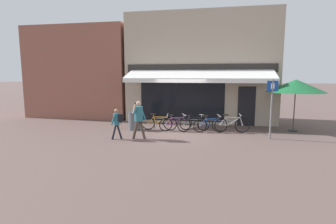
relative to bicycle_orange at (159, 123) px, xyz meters
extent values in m
plane|color=brown|center=(0.98, -0.39, -0.37)|extent=(160.00, 160.00, 0.00)
cube|color=tan|center=(1.77, 3.57, 2.72)|extent=(8.51, 3.00, 6.18)
cube|color=black|center=(0.84, 2.06, 0.88)|extent=(4.68, 0.04, 2.20)
cube|color=black|center=(4.32, 2.06, 0.68)|extent=(0.90, 0.04, 2.10)
cube|color=#282623|center=(1.77, 2.05, 2.70)|extent=(8.08, 0.06, 0.44)
cube|color=white|center=(1.77, 1.33, 2.38)|extent=(7.65, 1.49, 0.50)
cube|color=white|center=(1.77, 0.59, 2.05)|extent=(7.65, 0.03, 0.20)
cube|color=#8E5647|center=(-5.97, 4.07, 2.48)|extent=(6.58, 4.00, 5.69)
cylinder|color=#47494F|center=(1.71, 0.22, 0.18)|extent=(4.08, 0.04, 0.04)
cylinder|color=#47494F|center=(-0.28, 0.22, -0.09)|extent=(0.04, 0.04, 0.55)
cylinder|color=#47494F|center=(3.70, 0.22, -0.09)|extent=(0.04, 0.04, 0.55)
torus|color=black|center=(0.56, 0.03, -0.03)|extent=(0.69, 0.17, 0.68)
cylinder|color=#9E9EA3|center=(0.56, 0.03, -0.03)|extent=(0.07, 0.07, 0.08)
torus|color=black|center=(-0.55, -0.02, -0.03)|extent=(0.69, 0.17, 0.68)
cylinder|color=#9E9EA3|center=(-0.55, -0.02, -0.03)|extent=(0.07, 0.07, 0.08)
cylinder|color=orange|center=(0.14, -0.01, 0.12)|extent=(0.62, 0.06, 0.36)
cylinder|color=orange|center=(0.10, -0.04, 0.30)|extent=(0.69, 0.06, 0.05)
cylinder|color=orange|center=(-0.20, -0.03, 0.13)|extent=(0.13, 0.10, 0.36)
cylinder|color=orange|center=(-0.36, -0.01, -0.04)|extent=(0.39, 0.05, 0.05)
cylinder|color=orange|center=(-0.40, -0.04, 0.14)|extent=(0.34, 0.07, 0.36)
cylinder|color=orange|center=(0.50, 0.00, 0.13)|extent=(0.16, 0.10, 0.33)
cylinder|color=#9E9EA3|center=(-0.26, -0.06, 0.35)|extent=(0.06, 0.05, 0.11)
cube|color=black|center=(-0.27, -0.07, 0.42)|extent=(0.24, 0.12, 0.06)
cylinder|color=#9E9EA3|center=(0.44, -0.04, 0.36)|extent=(0.03, 0.05, 0.14)
cylinder|color=#9E9EA3|center=(0.44, -0.05, 0.43)|extent=(0.04, 0.52, 0.10)
torus|color=black|center=(1.31, 0.31, -0.04)|extent=(0.62, 0.37, 0.66)
cylinder|color=#9E9EA3|center=(1.31, 0.31, -0.04)|extent=(0.09, 0.09, 0.07)
torus|color=black|center=(0.38, -0.17, -0.04)|extent=(0.62, 0.37, 0.66)
cylinder|color=#9E9EA3|center=(0.38, -0.17, -0.04)|extent=(0.09, 0.09, 0.07)
cylinder|color=#892D7A|center=(0.96, 0.12, 0.11)|extent=(0.54, 0.28, 0.35)
cylinder|color=#892D7A|center=(0.93, 0.10, 0.28)|extent=(0.58, 0.33, 0.05)
cylinder|color=#892D7A|center=(0.68, -0.03, 0.12)|extent=(0.11, 0.10, 0.35)
cylinder|color=#892D7A|center=(0.55, -0.08, -0.04)|extent=(0.34, 0.20, 0.05)
cylinder|color=#892D7A|center=(0.51, -0.11, 0.13)|extent=(0.30, 0.16, 0.35)
cylinder|color=#892D7A|center=(1.26, 0.28, 0.12)|extent=(0.14, 0.11, 0.32)
cylinder|color=#9E9EA3|center=(0.63, -0.06, 0.34)|extent=(0.06, 0.05, 0.11)
cube|color=black|center=(0.62, -0.07, 0.41)|extent=(0.26, 0.20, 0.06)
cylinder|color=#9E9EA3|center=(1.21, 0.24, 0.34)|extent=(0.04, 0.04, 0.14)
cylinder|color=#9E9EA3|center=(1.21, 0.24, 0.41)|extent=(0.26, 0.47, 0.05)
torus|color=black|center=(2.18, 0.34, -0.03)|extent=(0.65, 0.42, 0.67)
cylinder|color=#9E9EA3|center=(2.18, 0.34, -0.03)|extent=(0.09, 0.09, 0.08)
torus|color=black|center=(1.27, -0.14, -0.03)|extent=(0.65, 0.42, 0.67)
cylinder|color=#9E9EA3|center=(1.27, -0.14, -0.03)|extent=(0.09, 0.09, 0.08)
cylinder|color=black|center=(1.82, 0.17, 0.11)|extent=(0.51, 0.33, 0.36)
cylinder|color=black|center=(1.78, 0.17, 0.29)|extent=(0.58, 0.32, 0.05)
cylinder|color=black|center=(1.54, 0.03, 0.12)|extent=(0.12, 0.03, 0.35)
cylinder|color=black|center=(1.43, -0.06, -0.04)|extent=(0.34, 0.20, 0.05)
cylinder|color=black|center=(1.38, -0.06, 0.13)|extent=(0.27, 0.21, 0.35)
cylinder|color=black|center=(2.12, 0.33, 0.12)|extent=(0.15, 0.06, 0.32)
cylinder|color=#9E9EA3|center=(1.48, 0.03, 0.34)|extent=(0.06, 0.03, 0.11)
cube|color=black|center=(1.47, 0.03, 0.41)|extent=(0.26, 0.20, 0.06)
cylinder|color=#9E9EA3|center=(2.06, 0.33, 0.35)|extent=(0.04, 0.05, 0.14)
cylinder|color=#9E9EA3|center=(2.05, 0.33, 0.42)|extent=(0.26, 0.47, 0.08)
torus|color=black|center=(3.01, 0.25, -0.03)|extent=(0.65, 0.32, 0.67)
cylinder|color=#9E9EA3|center=(3.01, 0.25, -0.03)|extent=(0.09, 0.08, 0.07)
torus|color=black|center=(2.04, -0.12, -0.03)|extent=(0.65, 0.32, 0.67)
cylinder|color=#9E9EA3|center=(2.04, -0.12, -0.03)|extent=(0.09, 0.08, 0.07)
cylinder|color=#1E4793|center=(2.64, 0.10, 0.11)|extent=(0.56, 0.22, 0.36)
cylinder|color=#1E4793|center=(2.61, 0.07, 0.28)|extent=(0.61, 0.26, 0.05)
cylinder|color=#1E4793|center=(2.34, -0.02, 0.12)|extent=(0.11, 0.09, 0.35)
cylinder|color=#1E4793|center=(2.21, -0.06, -0.04)|extent=(0.35, 0.16, 0.05)
cylinder|color=#1E4793|center=(2.17, -0.08, 0.13)|extent=(0.31, 0.12, 0.35)
cylinder|color=#1E4793|center=(2.96, 0.22, 0.12)|extent=(0.14, 0.10, 0.32)
cylinder|color=#9E9EA3|center=(2.30, -0.05, 0.34)|extent=(0.06, 0.05, 0.11)
cube|color=black|center=(2.28, -0.06, 0.41)|extent=(0.26, 0.18, 0.06)
cylinder|color=#9E9EA3|center=(2.91, 0.18, 0.35)|extent=(0.04, 0.04, 0.14)
cylinder|color=#9E9EA3|center=(2.91, 0.18, 0.42)|extent=(0.21, 0.50, 0.06)
torus|color=black|center=(4.00, 0.24, 0.00)|extent=(0.74, 0.20, 0.74)
cylinder|color=#9E9EA3|center=(4.00, 0.24, 0.00)|extent=(0.08, 0.07, 0.07)
torus|color=black|center=(2.94, 0.04, 0.00)|extent=(0.74, 0.20, 0.74)
cylinder|color=#9E9EA3|center=(2.94, 0.04, 0.00)|extent=(0.08, 0.07, 0.07)
cylinder|color=#BCB7B2|center=(3.60, 0.16, 0.17)|extent=(0.60, 0.14, 0.39)
cylinder|color=#BCB7B2|center=(3.56, 0.15, 0.36)|extent=(0.66, 0.16, 0.05)
cylinder|color=#BCB7B2|center=(3.27, 0.10, 0.17)|extent=(0.12, 0.06, 0.39)
cylinder|color=#BCB7B2|center=(3.12, 0.07, -0.01)|extent=(0.38, 0.10, 0.05)
cylinder|color=#BCB7B2|center=(3.09, 0.06, 0.18)|extent=(0.32, 0.09, 0.39)
cylinder|color=#BCB7B2|center=(3.94, 0.22, 0.17)|extent=(0.15, 0.07, 0.36)
cylinder|color=#9E9EA3|center=(3.22, 0.08, 0.41)|extent=(0.06, 0.04, 0.11)
cube|color=black|center=(3.20, 0.08, 0.48)|extent=(0.25, 0.14, 0.05)
cylinder|color=#9E9EA3|center=(3.88, 0.21, 0.42)|extent=(0.03, 0.03, 0.14)
cylinder|color=#9E9EA3|center=(3.88, 0.21, 0.49)|extent=(0.12, 0.52, 0.04)
cylinder|color=#47382D|center=(-0.56, -1.96, 0.02)|extent=(0.35, 0.18, 0.80)
cylinder|color=#47382D|center=(-0.30, -1.81, 0.02)|extent=(0.35, 0.18, 0.80)
cylinder|color=#286675|center=(-0.43, -1.88, 0.71)|extent=(0.42, 0.42, 0.61)
sphere|color=tan|center=(-0.43, -1.88, 1.15)|extent=(0.20, 0.20, 0.20)
cylinder|color=#286675|center=(-0.30, -1.70, 0.71)|extent=(0.28, 0.12, 0.55)
cylinder|color=#286675|center=(-0.53, -2.08, 0.85)|extent=(0.23, 0.16, 0.28)
cylinder|color=tan|center=(-0.55, -2.07, 0.93)|extent=(0.18, 0.19, 0.41)
cube|color=black|center=(-0.52, -2.03, 1.13)|extent=(0.03, 0.07, 0.14)
cylinder|color=black|center=(-1.42, -2.20, -0.06)|extent=(0.26, 0.09, 0.64)
cylinder|color=black|center=(-1.23, -2.07, -0.06)|extent=(0.26, 0.09, 0.64)
cylinder|color=#286675|center=(-1.33, -2.14, 0.50)|extent=(0.26, 0.26, 0.49)
sphere|color=#A87A5B|center=(-1.33, -2.14, 0.85)|extent=(0.16, 0.16, 0.16)
cylinder|color=#286675|center=(-1.25, -2.00, 0.50)|extent=(0.22, 0.11, 0.44)
cylinder|color=#286675|center=(-1.41, -2.28, 0.50)|extent=(0.22, 0.11, 0.44)
cube|color=black|center=(-1.13, -2.15, 0.56)|extent=(0.15, 0.22, 0.30)
cylinder|color=#515459|center=(-1.22, -0.15, 0.08)|extent=(0.58, 0.58, 0.89)
cone|color=#33353A|center=(-1.22, -0.15, 0.58)|extent=(0.59, 0.59, 0.12)
cylinder|color=slate|center=(5.05, -0.79, 0.90)|extent=(0.07, 0.07, 2.53)
cube|color=#14429E|center=(5.05, -0.80, 1.88)|extent=(0.44, 0.02, 0.44)
cube|color=white|center=(5.05, -0.82, 1.88)|extent=(0.14, 0.01, 0.22)
cylinder|color=#4C3D2D|center=(6.45, 1.07, 0.86)|extent=(0.05, 0.05, 2.45)
cone|color=#196033|center=(6.45, 1.07, 1.82)|extent=(2.69, 2.69, 0.61)
cylinder|color=#262628|center=(6.45, 1.07, -0.34)|extent=(0.44, 0.44, 0.06)
camera|label=1|loc=(2.90, -12.34, 2.34)|focal=28.00mm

